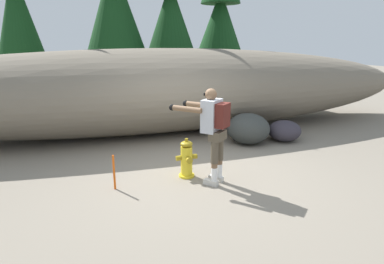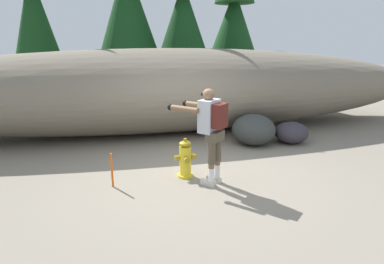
# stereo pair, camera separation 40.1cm
# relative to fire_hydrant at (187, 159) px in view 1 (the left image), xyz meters

# --- Properties ---
(ground_plane) EXTENTS (56.00, 56.00, 0.04)m
(ground_plane) POSITION_rel_fire_hydrant_xyz_m (0.23, 0.02, -0.35)
(ground_plane) COLOR gray
(dirt_embankment) EXTENTS (16.03, 3.20, 2.24)m
(dirt_embankment) POSITION_rel_fire_hydrant_xyz_m (0.23, 3.35, 0.79)
(dirt_embankment) COLOR #756B5B
(dirt_embankment) RESTS_ON ground_plane
(fire_hydrant) EXTENTS (0.39, 0.34, 0.73)m
(fire_hydrant) POSITION_rel_fire_hydrant_xyz_m (0.00, 0.00, 0.00)
(fire_hydrant) COLOR yellow
(fire_hydrant) RESTS_ON ground_plane
(utility_worker) EXTENTS (0.93, 0.98, 1.65)m
(utility_worker) POSITION_rel_fire_hydrant_xyz_m (0.34, -0.38, 0.71)
(utility_worker) COLOR beige
(utility_worker) RESTS_ON ground_plane
(boulder_large) EXTENTS (1.40, 1.42, 0.74)m
(boulder_large) POSITION_rel_fire_hydrant_xyz_m (2.02, 1.49, 0.04)
(boulder_large) COLOR #343735
(boulder_large) RESTS_ON ground_plane
(boulder_mid) EXTENTS (1.01, 0.98, 0.52)m
(boulder_mid) POSITION_rel_fire_hydrant_xyz_m (2.98, 1.39, -0.07)
(boulder_mid) COLOR #342F39
(boulder_mid) RESTS_ON ground_plane
(pine_tree_far_left) EXTENTS (1.83, 1.83, 7.04)m
(pine_tree_far_left) POSITION_rel_fire_hydrant_xyz_m (-3.53, 6.92, 3.29)
(pine_tree_far_left) COLOR #47331E
(pine_tree_far_left) RESTS_ON ground_plane
(pine_tree_center) EXTENTS (1.98, 1.98, 6.35)m
(pine_tree_center) POSITION_rel_fire_hydrant_xyz_m (1.48, 6.68, 3.29)
(pine_tree_center) COLOR #47331E
(pine_tree_center) RESTS_ON ground_plane
(pine_tree_right) EXTENTS (2.44, 2.44, 6.59)m
(pine_tree_right) POSITION_rel_fire_hydrant_xyz_m (3.74, 7.45, 3.08)
(pine_tree_right) COLOR #47331E
(pine_tree_right) RESTS_ON ground_plane
(survey_stake) EXTENTS (0.04, 0.04, 0.60)m
(survey_stake) POSITION_rel_fire_hydrant_xyz_m (-1.30, -0.13, -0.03)
(survey_stake) COLOR #E55914
(survey_stake) RESTS_ON ground_plane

